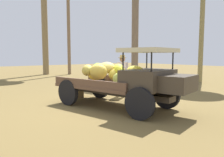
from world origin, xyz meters
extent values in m
plane|color=brown|center=(0.00, 0.00, 0.00)|extent=(60.00, 60.00, 0.00)
cube|color=#3C3328|center=(0.48, -0.06, 0.48)|extent=(4.00, 1.29, 0.16)
cylinder|color=black|center=(1.72, 1.04, 0.43)|extent=(0.86, 0.32, 0.85)
cylinder|color=black|center=(2.06, -0.53, 0.43)|extent=(0.86, 0.32, 0.85)
cylinder|color=black|center=(-1.01, 0.43, 0.43)|extent=(0.86, 0.32, 0.85)
cylinder|color=black|center=(-0.67, -1.13, 0.43)|extent=(0.86, 0.32, 0.85)
cube|color=brown|center=(0.04, -0.16, 0.66)|extent=(3.30, 2.33, 0.10)
cube|color=brown|center=(-0.14, 0.63, 0.82)|extent=(2.95, 0.72, 0.22)
cube|color=brown|center=(0.21, -0.94, 0.82)|extent=(2.95, 0.72, 0.22)
cube|color=#3C3328|center=(1.70, 0.21, 0.98)|extent=(1.40, 1.72, 0.55)
cube|color=#3C3328|center=(2.58, 0.40, 0.93)|extent=(0.91, 1.19, 0.44)
cylinder|color=black|center=(1.99, 0.94, 1.53)|extent=(0.04, 0.04, 0.55)
cylinder|color=black|center=(2.27, -0.33, 1.53)|extent=(0.04, 0.04, 0.55)
cylinder|color=black|center=(1.13, 0.75, 1.53)|extent=(0.04, 0.04, 0.55)
cylinder|color=black|center=(1.41, -0.51, 1.53)|extent=(0.04, 0.04, 0.55)
cube|color=beige|center=(1.70, 0.21, 1.81)|extent=(1.52, 1.75, 0.12)
ellipsoid|color=#BAD237|center=(0.84, 0.42, 0.98)|extent=(0.72, 0.68, 0.51)
ellipsoid|color=gold|center=(-0.19, 0.14, 1.23)|extent=(0.84, 0.84, 0.54)
ellipsoid|color=gold|center=(-0.21, -0.64, 1.18)|extent=(0.66, 0.64, 0.50)
ellipsoid|color=gold|center=(0.12, 0.32, 1.00)|extent=(0.67, 0.70, 0.50)
ellipsoid|color=gold|center=(0.19, -0.49, 1.14)|extent=(0.72, 0.72, 0.53)
ellipsoid|color=#8EAD2E|center=(0.09, -0.49, 1.16)|extent=(0.68, 0.68, 0.47)
ellipsoid|color=gold|center=(1.10, 0.25, 1.15)|extent=(0.72, 0.66, 0.43)
ellipsoid|color=#ADCA34|center=(-0.89, 0.30, 1.18)|extent=(0.70, 0.68, 0.53)
ellipsoid|color=gold|center=(1.20, -0.25, 0.98)|extent=(0.79, 0.72, 0.49)
ellipsoid|color=yellow|center=(-0.43, -0.16, 1.00)|extent=(0.75, 0.72, 0.41)
ellipsoid|color=yellow|center=(0.15, 0.41, 1.16)|extent=(0.79, 0.74, 0.53)
ellipsoid|color=#B4C24C|center=(1.19, -0.36, 0.97)|extent=(0.72, 0.47, 0.44)
cylinder|color=#B8B79C|center=(-0.66, 1.44, 0.40)|extent=(0.15, 0.15, 0.80)
cylinder|color=#B8B79C|center=(-0.89, 1.33, 0.40)|extent=(0.15, 0.15, 0.80)
cube|color=#BFACAB|center=(-0.78, 1.38, 1.10)|extent=(0.46, 0.38, 0.59)
cylinder|color=#BFACAB|center=(-0.64, 1.33, 1.19)|extent=(0.40, 0.27, 0.10)
cylinder|color=#BFACAB|center=(-0.82, 1.25, 1.19)|extent=(0.19, 0.41, 0.10)
sphere|color=#9D6D4A|center=(-0.78, 1.38, 1.50)|extent=(0.22, 0.22, 0.22)
cylinder|color=olive|center=(-0.78, 1.38, 1.57)|extent=(0.34, 0.34, 0.02)
cylinder|color=olive|center=(-0.78, 1.38, 1.63)|extent=(0.20, 0.20, 0.10)
cube|color=olive|center=(-1.72, -0.20, 0.20)|extent=(0.63, 0.68, 0.41)
cylinder|color=#715E4F|center=(-4.75, 6.00, 3.47)|extent=(0.45, 0.45, 6.94)
cylinder|color=#7C624A|center=(-11.54, 4.71, 5.49)|extent=(0.28, 0.28, 10.98)
cylinder|color=olive|center=(-12.76, 3.09, 4.84)|extent=(0.51, 0.51, 9.69)
cylinder|color=olive|center=(-1.33, 8.29, 3.89)|extent=(0.28, 0.28, 7.79)
camera|label=1|loc=(6.03, -4.62, 1.67)|focal=35.91mm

